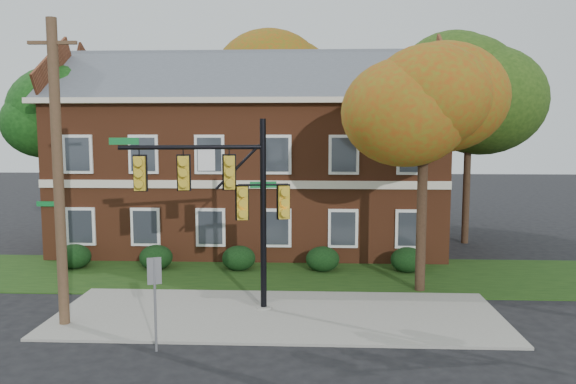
{
  "coord_description": "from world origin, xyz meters",
  "views": [
    {
      "loc": [
        1.1,
        -16.16,
        5.84
      ],
      "look_at": [
        0.23,
        3.0,
        3.73
      ],
      "focal_mm": 35.0,
      "sensor_mm": 36.0,
      "label": 1
    }
  ],
  "objects_px": {
    "tree_left_rear": "(50,113)",
    "traffic_signal": "(228,194)",
    "tree_near_right": "(432,106)",
    "tree_right_rear": "(477,85)",
    "tree_far_rear": "(286,83)",
    "sign_post": "(155,288)",
    "hedge_center": "(239,258)",
    "hedge_far_left": "(74,256)",
    "hedge_far_right": "(408,260)",
    "hedge_right": "(323,259)",
    "hedge_left": "(156,257)",
    "utility_pole": "(58,174)",
    "apartment_building": "(252,147)"
  },
  "relations": [
    {
      "from": "apartment_building",
      "to": "hedge_left",
      "type": "distance_m",
      "value": 7.73
    },
    {
      "from": "utility_pole",
      "to": "tree_left_rear",
      "type": "bearing_deg",
      "value": 113.69
    },
    {
      "from": "hedge_far_left",
      "to": "utility_pole",
      "type": "bearing_deg",
      "value": -68.85
    },
    {
      "from": "tree_right_rear",
      "to": "tree_near_right",
      "type": "bearing_deg",
      "value": -114.58
    },
    {
      "from": "tree_near_right",
      "to": "tree_left_rear",
      "type": "xyz_separation_m",
      "value": [
        -16.95,
        6.97,
        0.01
      ]
    },
    {
      "from": "utility_pole",
      "to": "sign_post",
      "type": "distance_m",
      "value": 4.71
    },
    {
      "from": "hedge_right",
      "to": "tree_near_right",
      "type": "xyz_separation_m",
      "value": [
        3.72,
        -2.83,
        6.14
      ]
    },
    {
      "from": "hedge_center",
      "to": "sign_post",
      "type": "relative_size",
      "value": 0.55
    },
    {
      "from": "tree_left_rear",
      "to": "utility_pole",
      "type": "distance_m",
      "value": 12.46
    },
    {
      "from": "tree_left_rear",
      "to": "tree_far_rear",
      "type": "distance_m",
      "value": 14.4
    },
    {
      "from": "hedge_center",
      "to": "tree_far_rear",
      "type": "distance_m",
      "value": 15.57
    },
    {
      "from": "tree_far_rear",
      "to": "sign_post",
      "type": "height_order",
      "value": "tree_far_rear"
    },
    {
      "from": "traffic_signal",
      "to": "utility_pole",
      "type": "height_order",
      "value": "utility_pole"
    },
    {
      "from": "hedge_left",
      "to": "hedge_right",
      "type": "bearing_deg",
      "value": 0.0
    },
    {
      "from": "hedge_far_left",
      "to": "hedge_right",
      "type": "relative_size",
      "value": 1.0
    },
    {
      "from": "hedge_left",
      "to": "tree_left_rear",
      "type": "bearing_deg",
      "value": 146.41
    },
    {
      "from": "hedge_center",
      "to": "tree_far_rear",
      "type": "relative_size",
      "value": 0.12
    },
    {
      "from": "apartment_building",
      "to": "hedge_far_left",
      "type": "xyz_separation_m",
      "value": [
        -7.0,
        -5.25,
        -4.46
      ]
    },
    {
      "from": "tree_near_right",
      "to": "traffic_signal",
      "type": "distance_m",
      "value": 7.81
    },
    {
      "from": "hedge_right",
      "to": "tree_far_rear",
      "type": "bearing_deg",
      "value": 99.36
    },
    {
      "from": "apartment_building",
      "to": "traffic_signal",
      "type": "bearing_deg",
      "value": -87.79
    },
    {
      "from": "apartment_building",
      "to": "tree_near_right",
      "type": "bearing_deg",
      "value": -48.23
    },
    {
      "from": "hedge_far_right",
      "to": "utility_pole",
      "type": "bearing_deg",
      "value": -148.71
    },
    {
      "from": "hedge_center",
      "to": "traffic_signal",
      "type": "relative_size",
      "value": 0.23
    },
    {
      "from": "hedge_left",
      "to": "tree_right_rear",
      "type": "distance_m",
      "value": 17.74
    },
    {
      "from": "hedge_center",
      "to": "hedge_far_left",
      "type": "bearing_deg",
      "value": 180.0
    },
    {
      "from": "tree_near_right",
      "to": "hedge_far_right",
      "type": "bearing_deg",
      "value": 94.52
    },
    {
      "from": "hedge_center",
      "to": "traffic_signal",
      "type": "xyz_separation_m",
      "value": [
        0.41,
        -5.4,
        3.32
      ]
    },
    {
      "from": "hedge_right",
      "to": "hedge_far_right",
      "type": "distance_m",
      "value": 3.5
    },
    {
      "from": "hedge_far_left",
      "to": "tree_near_right",
      "type": "bearing_deg",
      "value": -11.27
    },
    {
      "from": "apartment_building",
      "to": "hedge_far_right",
      "type": "height_order",
      "value": "apartment_building"
    },
    {
      "from": "tree_left_rear",
      "to": "traffic_signal",
      "type": "bearing_deg",
      "value": -43.24
    },
    {
      "from": "tree_right_rear",
      "to": "traffic_signal",
      "type": "xyz_separation_m",
      "value": [
        -10.9,
        -11.51,
        -4.27
      ]
    },
    {
      "from": "tree_left_rear",
      "to": "sign_post",
      "type": "xyz_separation_m",
      "value": [
        8.69,
        -12.84,
        -4.96
      ]
    },
    {
      "from": "tree_left_rear",
      "to": "tree_far_rear",
      "type": "relative_size",
      "value": 0.77
    },
    {
      "from": "tree_left_rear",
      "to": "tree_far_rear",
      "type": "bearing_deg",
      "value": 38.97
    },
    {
      "from": "utility_pole",
      "to": "tree_near_right",
      "type": "bearing_deg",
      "value": 16.95
    },
    {
      "from": "apartment_building",
      "to": "hedge_right",
      "type": "xyz_separation_m",
      "value": [
        3.5,
        -5.25,
        -4.46
      ]
    },
    {
      "from": "apartment_building",
      "to": "tree_right_rear",
      "type": "bearing_deg",
      "value": 4.33
    },
    {
      "from": "hedge_center",
      "to": "hedge_right",
      "type": "distance_m",
      "value": 3.5
    },
    {
      "from": "hedge_left",
      "to": "hedge_right",
      "type": "relative_size",
      "value": 1.0
    },
    {
      "from": "tree_left_rear",
      "to": "hedge_far_left",
      "type": "bearing_deg",
      "value": -56.58
    },
    {
      "from": "hedge_far_left",
      "to": "sign_post",
      "type": "relative_size",
      "value": 0.55
    },
    {
      "from": "tree_right_rear",
      "to": "hedge_far_left",
      "type": "bearing_deg",
      "value": -161.55
    },
    {
      "from": "hedge_far_left",
      "to": "hedge_far_right",
      "type": "xyz_separation_m",
      "value": [
        14.0,
        0.0,
        0.0
      ]
    },
    {
      "from": "apartment_building",
      "to": "traffic_signal",
      "type": "distance_m",
      "value": 10.72
    },
    {
      "from": "apartment_building",
      "to": "tree_far_rear",
      "type": "bearing_deg",
      "value": 80.29
    },
    {
      "from": "tree_near_right",
      "to": "traffic_signal",
      "type": "xyz_separation_m",
      "value": [
        -6.81,
        -2.56,
        -2.82
      ]
    },
    {
      "from": "hedge_center",
      "to": "hedge_far_right",
      "type": "distance_m",
      "value": 7.0
    },
    {
      "from": "tree_near_right",
      "to": "sign_post",
      "type": "height_order",
      "value": "tree_near_right"
    }
  ]
}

